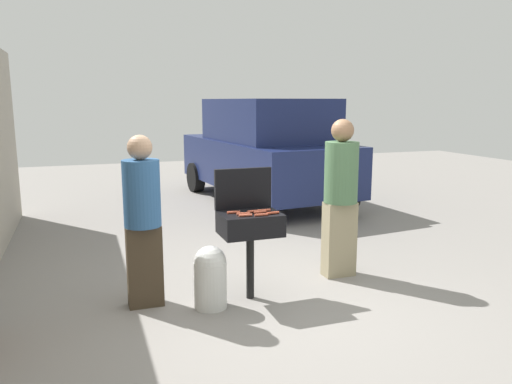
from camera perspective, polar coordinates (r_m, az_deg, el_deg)
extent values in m
plane|color=gray|center=(5.04, 0.96, -12.74)|extent=(24.00, 24.00, 0.00)
cylinder|color=black|center=(5.07, -0.67, -8.57)|extent=(0.08, 0.08, 0.67)
cube|color=black|center=(4.94, -0.68, -3.68)|extent=(0.60, 0.44, 0.22)
cube|color=black|center=(5.07, -1.49, 0.40)|extent=(0.60, 0.05, 0.42)
cylinder|color=#C6593D|center=(4.90, 0.45, -2.31)|extent=(0.13, 0.04, 0.03)
cylinder|color=#B74C33|center=(4.89, -2.60, -2.34)|extent=(0.13, 0.04, 0.03)
cylinder|color=#AD4228|center=(4.86, 1.95, -2.42)|extent=(0.13, 0.04, 0.03)
cylinder|color=#B74C33|center=(4.78, 0.59, -2.64)|extent=(0.13, 0.04, 0.03)
cylinder|color=#C6593D|center=(4.76, -1.23, -2.69)|extent=(0.13, 0.04, 0.03)
cylinder|color=#B74C33|center=(4.93, -0.33, -2.24)|extent=(0.13, 0.04, 0.03)
cylinder|color=#C6593D|center=(4.83, -1.48, -2.51)|extent=(0.13, 0.03, 0.03)
cylinder|color=#B74C33|center=(4.98, 0.93, -2.11)|extent=(0.13, 0.03, 0.03)
cylinder|color=silver|center=(4.90, -5.27, -10.57)|extent=(0.32, 0.32, 0.46)
sphere|color=silver|center=(4.83, -5.32, -8.02)|extent=(0.31, 0.31, 0.31)
cube|color=#3F3323|center=(4.99, -12.69, -8.32)|extent=(0.34, 0.18, 0.80)
cylinder|color=#2D598C|center=(4.81, -13.03, -0.15)|extent=(0.35, 0.35, 0.64)
sphere|color=tan|center=(4.75, -13.25, 5.03)|extent=(0.23, 0.23, 0.23)
cube|color=gray|center=(5.76, 9.55, -5.37)|extent=(0.36, 0.20, 0.86)
cylinder|color=#4C724C|center=(5.60, 9.79, 2.24)|extent=(0.38, 0.38, 0.68)
sphere|color=#936B4C|center=(5.55, 9.94, 7.00)|extent=(0.25, 0.25, 0.25)
cube|color=navy|center=(9.89, 0.85, 3.41)|extent=(2.36, 4.58, 0.90)
cube|color=navy|center=(9.64, 1.40, 8.30)|extent=(2.03, 2.77, 0.80)
cylinder|color=black|center=(9.12, 10.28, -0.23)|extent=(0.29, 0.66, 0.64)
cylinder|color=black|center=(8.21, 0.00, -1.24)|extent=(0.29, 0.66, 0.64)
cylinder|color=black|center=(11.71, 1.44, 2.30)|extent=(0.29, 0.66, 0.64)
cylinder|color=black|center=(11.02, -6.95, 1.70)|extent=(0.29, 0.66, 0.64)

